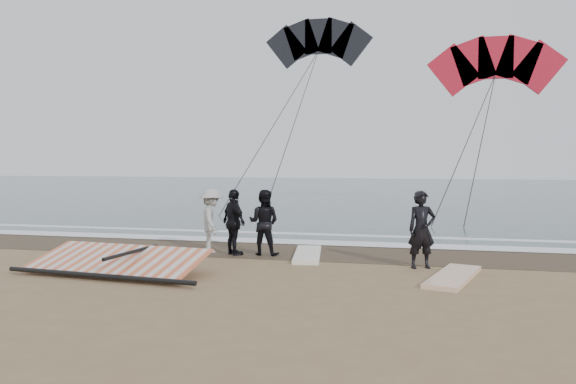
{
  "coord_description": "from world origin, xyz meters",
  "views": [
    {
      "loc": [
        2.85,
        -9.43,
        2.34
      ],
      "look_at": [
        0.01,
        3.0,
        1.6
      ],
      "focal_mm": 35.0,
      "sensor_mm": 36.0,
      "label": 1
    }
  ],
  "objects_px": {
    "board_cream": "(308,254)",
    "board_white": "(453,277)",
    "man_main": "(422,230)",
    "sail_rig": "(119,263)"
  },
  "relations": [
    {
      "from": "board_cream",
      "to": "board_white",
      "type": "bearing_deg",
      "value": -38.45
    },
    {
      "from": "board_cream",
      "to": "man_main",
      "type": "bearing_deg",
      "value": -27.03
    },
    {
      "from": "man_main",
      "to": "sail_rig",
      "type": "height_order",
      "value": "man_main"
    },
    {
      "from": "board_white",
      "to": "board_cream",
      "type": "distance_m",
      "value": 3.78
    },
    {
      "from": "board_white",
      "to": "man_main",
      "type": "bearing_deg",
      "value": 137.26
    },
    {
      "from": "man_main",
      "to": "board_white",
      "type": "bearing_deg",
      "value": -79.25
    },
    {
      "from": "board_white",
      "to": "sail_rig",
      "type": "height_order",
      "value": "sail_rig"
    },
    {
      "from": "board_white",
      "to": "board_cream",
      "type": "xyz_separation_m",
      "value": [
        -3.27,
        1.9,
        0.0
      ]
    },
    {
      "from": "board_cream",
      "to": "sail_rig",
      "type": "bearing_deg",
      "value": -150.36
    },
    {
      "from": "man_main",
      "to": "board_white",
      "type": "height_order",
      "value": "man_main"
    }
  ]
}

